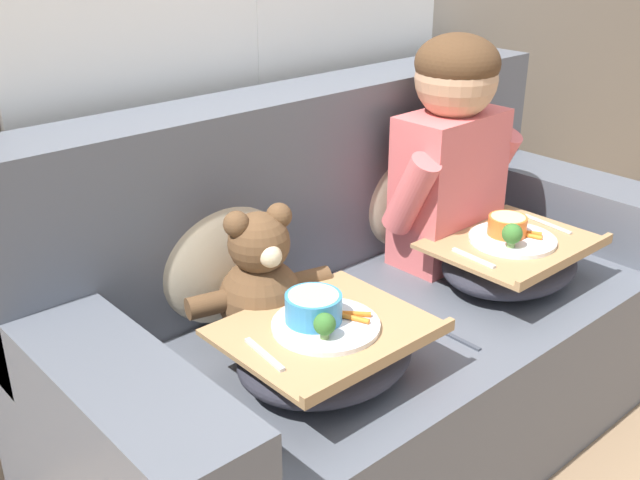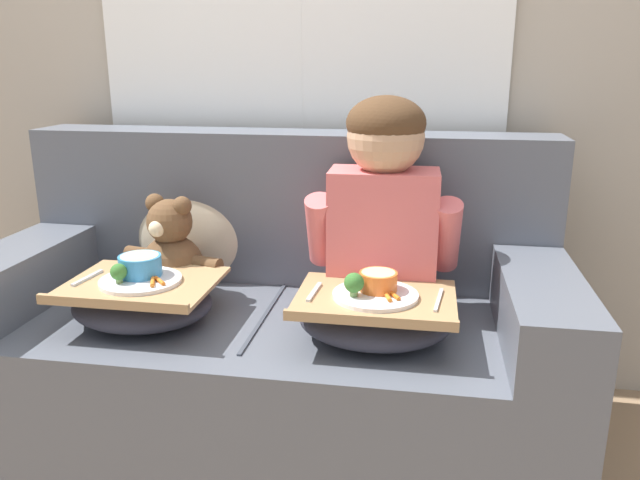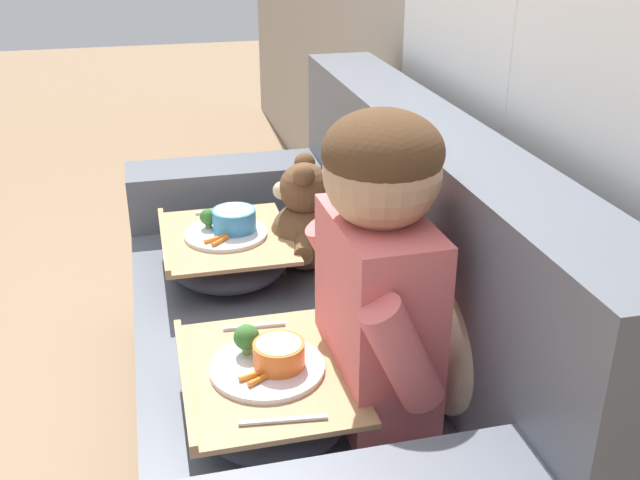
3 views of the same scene
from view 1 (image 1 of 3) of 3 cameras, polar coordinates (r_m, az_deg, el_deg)
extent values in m
plane|color=#8E7051|center=(2.32, 4.33, -14.80)|extent=(14.00, 14.00, 0.00)
cube|color=#565B66|center=(2.18, 4.53, -10.06)|extent=(1.85, 0.88, 0.46)
cube|color=#565B66|center=(2.17, -1.35, 4.62)|extent=(1.85, 0.22, 0.53)
cube|color=#565B66|center=(1.60, -16.23, -10.93)|extent=(0.22, 0.88, 0.19)
cube|color=#565B66|center=(2.63, 17.28, 3.05)|extent=(0.22, 0.88, 0.19)
cube|color=#3D424C|center=(2.05, 5.14, -4.85)|extent=(0.01, 0.62, 0.01)
ellipsoid|color=#C1B293|center=(2.37, 6.47, 4.34)|extent=(0.41, 0.20, 0.42)
ellipsoid|color=#C1B293|center=(1.94, -7.71, -0.37)|extent=(0.41, 0.20, 0.42)
cube|color=#DB6666|center=(2.26, 9.74, 3.96)|extent=(0.34, 0.19, 0.45)
sphere|color=tan|center=(2.17, 10.35, 12.06)|extent=(0.23, 0.23, 0.23)
ellipsoid|color=#4C331E|center=(2.16, 10.43, 13.12)|extent=(0.24, 0.24, 0.16)
cylinder|color=#DB6666|center=(2.10, 6.94, 3.50)|extent=(0.09, 0.18, 0.25)
cylinder|color=#DB6666|center=(2.39, 13.02, 5.66)|extent=(0.09, 0.18, 0.25)
sphere|color=brown|center=(1.85, -4.52, -4.53)|extent=(0.21, 0.21, 0.21)
sphere|color=brown|center=(1.79, -4.68, -0.20)|extent=(0.15, 0.15, 0.15)
sphere|color=brown|center=(1.74, -6.39, 1.22)|extent=(0.06, 0.06, 0.06)
sphere|color=brown|center=(1.78, -3.14, 1.86)|extent=(0.06, 0.06, 0.06)
sphere|color=beige|center=(1.73, -3.79, -1.23)|extent=(0.05, 0.05, 0.05)
sphere|color=black|center=(1.72, -3.59, -1.31)|extent=(0.02, 0.02, 0.02)
cylinder|color=brown|center=(1.80, -8.47, -4.87)|extent=(0.12, 0.08, 0.05)
cylinder|color=brown|center=(1.89, -0.82, -3.08)|extent=(0.12, 0.08, 0.05)
cylinder|color=brown|center=(1.79, -4.47, -8.47)|extent=(0.08, 0.10, 0.05)
cylinder|color=brown|center=(1.83, -1.74, -7.75)|extent=(0.08, 0.10, 0.05)
ellipsoid|color=#2D2D38|center=(2.20, 14.24, -1.79)|extent=(0.43, 0.35, 0.12)
cube|color=tan|center=(2.17, 14.42, -0.24)|extent=(0.45, 0.36, 0.01)
cube|color=tan|center=(2.09, 18.31, -1.34)|extent=(0.45, 0.02, 0.02)
cylinder|color=silver|center=(2.17, 14.45, 0.04)|extent=(0.24, 0.24, 0.01)
cylinder|color=orange|center=(2.17, 14.08, 1.07)|extent=(0.11, 0.11, 0.05)
cylinder|color=#E5D189|center=(2.16, 14.14, 1.62)|extent=(0.10, 0.10, 0.01)
sphere|color=#38702D|center=(2.09, 14.43, 0.48)|extent=(0.06, 0.06, 0.06)
cylinder|color=#7A9E56|center=(2.10, 14.35, -0.26)|extent=(0.02, 0.02, 0.03)
cylinder|color=orange|center=(2.17, 15.71, 0.32)|extent=(0.03, 0.07, 0.01)
cylinder|color=orange|center=(2.19, 15.76, 0.53)|extent=(0.04, 0.06, 0.01)
cube|color=silver|center=(2.03, 11.61, -1.35)|extent=(0.02, 0.14, 0.01)
cube|color=silver|center=(2.31, 16.94, 1.19)|extent=(0.03, 0.17, 0.01)
ellipsoid|color=#2D2D38|center=(1.72, 0.44, -8.73)|extent=(0.43, 0.36, 0.12)
cube|color=tan|center=(1.68, 0.44, -6.87)|extent=(0.44, 0.37, 0.01)
cube|color=tan|center=(1.57, 4.87, -8.90)|extent=(0.44, 0.02, 0.02)
cylinder|color=silver|center=(1.68, 0.44, -6.51)|extent=(0.24, 0.24, 0.01)
cylinder|color=#3889C1|center=(1.67, -0.50, -5.18)|extent=(0.13, 0.13, 0.06)
cylinder|color=#E5D189|center=(1.66, -0.50, -4.35)|extent=(0.11, 0.11, 0.01)
sphere|color=#38702D|center=(1.60, 0.36, -6.42)|extent=(0.05, 0.05, 0.05)
cylinder|color=#7A9E56|center=(1.62, 0.35, -7.21)|extent=(0.02, 0.02, 0.02)
cylinder|color=orange|center=(1.68, 2.62, -5.97)|extent=(0.04, 0.07, 0.01)
cylinder|color=orange|center=(1.70, 2.82, -5.64)|extent=(0.05, 0.06, 0.01)
cube|color=silver|center=(1.59, -4.26, -8.68)|extent=(0.03, 0.14, 0.01)
camera|label=2|loc=(1.91, 65.46, 3.52)|focal=35.00mm
camera|label=3|loc=(3.11, 34.64, 21.08)|focal=42.00mm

